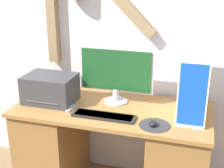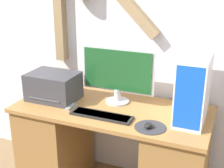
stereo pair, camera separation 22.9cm
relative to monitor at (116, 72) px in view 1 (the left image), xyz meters
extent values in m
cube|color=silver|center=(0.00, 0.28, 0.32)|extent=(6.40, 0.05, 2.70)
cube|color=olive|center=(-0.61, 0.21, 0.43)|extent=(0.08, 0.08, 0.90)
cube|color=olive|center=(0.00, -0.11, -0.26)|extent=(1.47, 0.67, 0.03)
cube|color=olive|center=(-0.52, -0.11, -0.65)|extent=(0.41, 0.61, 0.76)
cube|color=olive|center=(0.52, -0.11, -0.65)|extent=(0.41, 0.61, 0.76)
cylinder|color=#B7B7BC|center=(0.00, 0.00, -0.24)|extent=(0.18, 0.18, 0.02)
cylinder|color=#B7B7BC|center=(0.00, 0.00, -0.18)|extent=(0.05, 0.05, 0.09)
cube|color=#B7B7BC|center=(0.00, 0.01, 0.02)|extent=(0.57, 0.03, 0.34)
cube|color=#194C23|center=(0.00, -0.01, 0.02)|extent=(0.54, 0.01, 0.31)
cube|color=black|center=(-0.01, -0.28, -0.24)|extent=(0.45, 0.12, 0.02)
cube|color=#424242|center=(-0.01, -0.28, -0.23)|extent=(0.42, 0.10, 0.01)
cylinder|color=#2D2D33|center=(0.36, -0.31, -0.24)|extent=(0.21, 0.21, 0.00)
ellipsoid|color=black|center=(0.35, -0.32, -0.22)|extent=(0.05, 0.07, 0.04)
cube|color=white|center=(0.58, -0.08, -0.01)|extent=(0.19, 0.39, 0.46)
cube|color=blue|center=(0.58, -0.28, -0.01)|extent=(0.17, 0.01, 0.42)
cube|color=#38383D|center=(-0.50, -0.13, -0.14)|extent=(0.39, 0.28, 0.22)
cube|color=#515156|center=(-0.50, -0.22, -0.20)|extent=(0.27, 0.13, 0.01)
cube|color=gray|center=(-0.29, -0.23, -0.24)|extent=(0.03, 0.12, 0.02)
camera|label=1|loc=(0.61, -2.17, 0.74)|focal=50.00mm
camera|label=2|loc=(0.82, -2.10, 0.74)|focal=50.00mm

